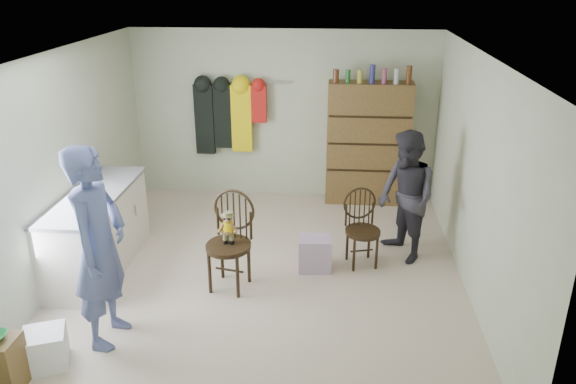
# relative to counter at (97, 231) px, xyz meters

# --- Properties ---
(ground_plane) EXTENTS (5.00, 5.00, 0.00)m
(ground_plane) POSITION_rel_counter_xyz_m (1.95, 0.00, -0.47)
(ground_plane) COLOR beige
(ground_plane) RESTS_ON ground
(room_walls) EXTENTS (5.00, 5.00, 5.00)m
(room_walls) POSITION_rel_counter_xyz_m (1.95, 0.53, 1.11)
(room_walls) COLOR beige
(room_walls) RESTS_ON ground
(counter) EXTENTS (0.64, 1.86, 0.94)m
(counter) POSITION_rel_counter_xyz_m (0.00, 0.00, 0.00)
(counter) COLOR silver
(counter) RESTS_ON ground
(stool) EXTENTS (0.34, 0.30, 0.49)m
(stool) POSITION_rel_counter_xyz_m (-0.02, -2.07, -0.23)
(stool) COLOR brown
(stool) RESTS_ON ground
(plastic_tub) EXTENTS (0.46, 0.45, 0.34)m
(plastic_tub) POSITION_rel_counter_xyz_m (0.20, -1.75, -0.30)
(plastic_tub) COLOR white
(plastic_tub) RESTS_ON ground
(chair_front) EXTENTS (0.58, 0.58, 1.10)m
(chair_front) POSITION_rel_counter_xyz_m (1.61, -0.27, 0.14)
(chair_front) COLOR black
(chair_front) RESTS_ON ground
(chair_far) EXTENTS (0.51, 0.51, 0.93)m
(chair_far) POSITION_rel_counter_xyz_m (3.05, 0.37, 0.02)
(chair_far) COLOR black
(chair_far) RESTS_ON ground
(striped_bag) EXTENTS (0.40, 0.32, 0.40)m
(striped_bag) POSITION_rel_counter_xyz_m (2.52, 0.16, -0.27)
(striped_bag) COLOR pink
(striped_bag) RESTS_ON ground
(person_left) EXTENTS (0.50, 0.73, 1.93)m
(person_left) POSITION_rel_counter_xyz_m (0.62, -1.30, 0.49)
(person_left) COLOR #4C578C
(person_left) RESTS_ON ground
(person_right) EXTENTS (0.88, 0.96, 1.58)m
(person_right) POSITION_rel_counter_xyz_m (3.57, 0.54, 0.32)
(person_right) COLOR #2D2B33
(person_right) RESTS_ON ground
(dresser) EXTENTS (1.20, 0.39, 2.06)m
(dresser) POSITION_rel_counter_xyz_m (3.20, 2.30, 0.44)
(dresser) COLOR brown
(dresser) RESTS_ON ground
(coat_rack) EXTENTS (1.42, 0.12, 1.09)m
(coat_rack) POSITION_rel_counter_xyz_m (1.12, 2.38, 0.78)
(coat_rack) COLOR #99999E
(coat_rack) RESTS_ON ground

